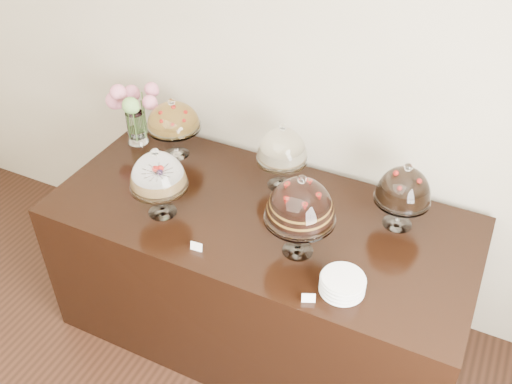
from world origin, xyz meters
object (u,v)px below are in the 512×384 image
at_px(cake_stand_cheesecake, 282,148).
at_px(cake_stand_fruit_tart, 173,118).
at_px(display_counter, 260,275).
at_px(plate_stack, 342,284).
at_px(cake_stand_sugar_sponge, 158,174).
at_px(cake_stand_choco_layer, 300,204).
at_px(flower_vase, 132,107).
at_px(cake_stand_dark_choco, 404,188).

height_order(cake_stand_cheesecake, cake_stand_fruit_tart, cake_stand_cheesecake).
distance_m(display_counter, plate_stack, 0.80).
height_order(cake_stand_sugar_sponge, cake_stand_choco_layer, cake_stand_choco_layer).
xyz_separation_m(cake_stand_fruit_tart, flower_vase, (-0.29, 0.01, -0.01)).
height_order(display_counter, flower_vase, flower_vase).
bearing_deg(cake_stand_cheesecake, display_counter, -88.82).
bearing_deg(cake_stand_fruit_tart, cake_stand_sugar_sponge, -65.57).
relative_size(cake_stand_choco_layer, cake_stand_dark_choco, 1.20).
distance_m(display_counter, cake_stand_cheesecake, 0.75).
bearing_deg(cake_stand_fruit_tart, cake_stand_dark_choco, -2.07).
relative_size(display_counter, cake_stand_cheesecake, 5.64).
bearing_deg(display_counter, cake_stand_sugar_sponge, -156.05).
bearing_deg(plate_stack, flower_vase, 158.24).
height_order(cake_stand_sugar_sponge, cake_stand_fruit_tart, cake_stand_sugar_sponge).
bearing_deg(cake_stand_sugar_sponge, plate_stack, -6.22).
distance_m(cake_stand_sugar_sponge, cake_stand_cheesecake, 0.66).
bearing_deg(cake_stand_dark_choco, display_counter, -160.26).
relative_size(cake_stand_cheesecake, cake_stand_fruit_tart, 1.06).
distance_m(display_counter, cake_stand_fruit_tart, 1.01).
relative_size(cake_stand_choco_layer, plate_stack, 2.26).
distance_m(cake_stand_dark_choco, cake_stand_fruit_tart, 1.34).
distance_m(cake_stand_dark_choco, plate_stack, 0.59).
height_order(cake_stand_choco_layer, cake_stand_cheesecake, cake_stand_choco_layer).
bearing_deg(cake_stand_choco_layer, flower_vase, 159.88).
xyz_separation_m(display_counter, flower_vase, (-0.97, 0.29, 0.69)).
bearing_deg(cake_stand_cheesecake, plate_stack, -46.75).
height_order(cake_stand_choco_layer, cake_stand_fruit_tart, cake_stand_choco_layer).
bearing_deg(cake_stand_choco_layer, plate_stack, -28.77).
height_order(display_counter, cake_stand_fruit_tart, cake_stand_fruit_tart).
height_order(cake_stand_cheesecake, plate_stack, cake_stand_cheesecake).
bearing_deg(cake_stand_cheesecake, cake_stand_choco_layer, -57.33).
bearing_deg(cake_stand_sugar_sponge, cake_stand_choco_layer, 3.08).
xyz_separation_m(cake_stand_choco_layer, plate_stack, (0.27, -0.15, -0.25)).
xyz_separation_m(cake_stand_dark_choco, cake_stand_fruit_tart, (-1.34, 0.05, 0.01)).
xyz_separation_m(cake_stand_cheesecake, cake_stand_dark_choco, (0.66, -0.04, -0.01)).
relative_size(cake_stand_dark_choco, cake_stand_fruit_tart, 1.01).
bearing_deg(cake_stand_dark_choco, cake_stand_cheesecake, 176.43).
relative_size(cake_stand_choco_layer, flower_vase, 1.11).
relative_size(cake_stand_sugar_sponge, plate_stack, 2.00).
xyz_separation_m(cake_stand_dark_choco, flower_vase, (-1.63, 0.06, 0.01)).
xyz_separation_m(cake_stand_cheesecake, cake_stand_fruit_tart, (-0.68, 0.01, -0.00)).
xyz_separation_m(cake_stand_choco_layer, cake_stand_dark_choco, (0.38, 0.40, -0.06)).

